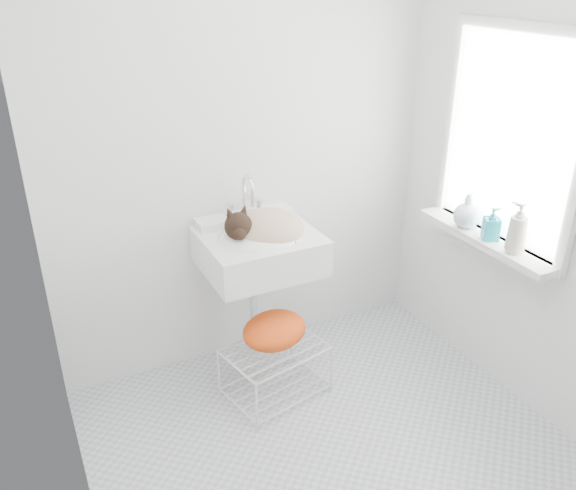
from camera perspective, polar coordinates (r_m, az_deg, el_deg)
name	(u,v)px	position (r m, az deg, el deg)	size (l,w,h in m)	color
floor	(331,448)	(3.05, 4.20, -18.94)	(2.20, 2.00, 0.02)	silver
back_wall	(244,147)	(3.20, -4.23, 9.46)	(2.20, 0.02, 2.50)	white
right_wall	(542,171)	(3.04, 23.33, 6.58)	(0.02, 2.00, 2.50)	white
left_wall	(47,268)	(2.05, -22.23, -2.05)	(0.02, 2.00, 2.50)	white
window_glass	(512,140)	(3.13, 20.76, 9.44)	(0.01, 0.80, 1.00)	white
window_frame	(509,141)	(3.12, 20.57, 9.42)	(0.04, 0.90, 1.10)	white
windowsill	(485,239)	(3.25, 18.44, 0.53)	(0.16, 0.88, 0.04)	white
sink	(259,234)	(3.10, -2.80, 1.04)	(0.60, 0.52, 0.24)	white
faucet	(245,198)	(3.19, -4.16, 4.53)	(0.22, 0.15, 0.22)	silver
cat	(263,228)	(3.07, -2.46, 1.64)	(0.46, 0.41, 0.26)	#CBB184
wire_rack	(275,371)	(3.25, -1.23, -12.02)	(0.50, 0.35, 0.30)	silver
towel	(274,338)	(3.19, -1.33, -8.93)	(0.37, 0.26, 0.15)	#D17805
bottle_a	(513,252)	(3.11, 20.93, -0.62)	(0.08, 0.08, 0.22)	beige
bottle_b	(489,239)	(3.21, 18.85, 0.54)	(0.08, 0.08, 0.17)	teal
bottle_c	(465,226)	(3.33, 16.72, 1.73)	(0.14, 0.14, 0.19)	silver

